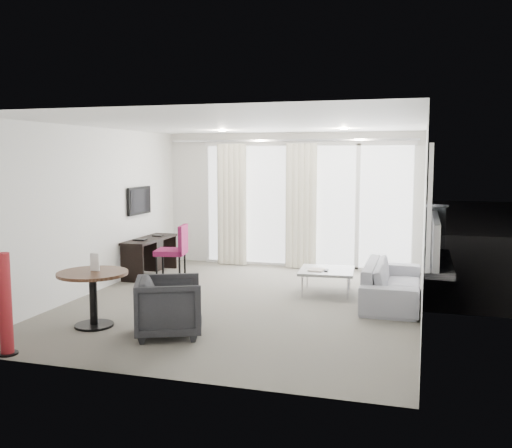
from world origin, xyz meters
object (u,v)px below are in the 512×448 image
(desk, at_px, (150,257))
(desk_chair, at_px, (171,253))
(round_table, at_px, (93,299))
(sofa, at_px, (392,282))
(red_lamp, at_px, (5,304))
(rattan_chair_b, at_px, (393,239))
(tub_armchair, at_px, (169,307))
(coffee_table, at_px, (327,281))
(rattan_chair_a, at_px, (332,238))

(desk, xyz_separation_m, desk_chair, (0.56, -0.32, 0.15))
(round_table, xyz_separation_m, sofa, (3.56, 2.32, -0.06))
(red_lamp, bearing_deg, desk, 96.04)
(sofa, relative_size, rattan_chair_b, 2.44)
(desk, bearing_deg, round_table, -75.84)
(desk, distance_m, tub_armchair, 3.68)
(desk, xyz_separation_m, coffee_table, (3.32, -0.51, -0.15))
(round_table, height_order, rattan_chair_b, rattan_chair_b)
(desk_chair, xyz_separation_m, sofa, (3.78, -0.47, -0.19))
(tub_armchair, height_order, coffee_table, tub_armchair)
(coffee_table, bearing_deg, round_table, -134.25)
(red_lamp, bearing_deg, rattan_chair_b, 62.79)
(desk, height_order, rattan_chair_a, rattan_chair_a)
(rattan_chair_a, distance_m, rattan_chair_b, 1.28)
(desk_chair, bearing_deg, red_lamp, -102.07)
(tub_armchair, relative_size, sofa, 0.38)
(round_table, xyz_separation_m, tub_armchair, (1.07, -0.06, 0.00))
(sofa, bearing_deg, desk_chair, 82.94)
(tub_armchair, xyz_separation_m, rattan_chair_b, (2.30, 6.09, 0.06))
(coffee_table, distance_m, sofa, 1.07)
(desk, distance_m, red_lamp, 4.31)
(desk_chair, xyz_separation_m, red_lamp, (-0.11, -3.96, 0.07))
(desk, relative_size, sofa, 0.71)
(round_table, relative_size, rattan_chair_b, 1.06)
(coffee_table, height_order, rattan_chair_a, rattan_chair_a)
(round_table, relative_size, tub_armchair, 1.13)
(red_lamp, distance_m, rattan_chair_b, 8.09)
(sofa, bearing_deg, coffee_table, 74.42)
(coffee_table, xyz_separation_m, rattan_chair_a, (-0.41, 3.10, 0.25))
(desk_chair, bearing_deg, coffee_table, -14.27)
(round_table, bearing_deg, rattan_chair_b, 60.76)
(desk_chair, height_order, red_lamp, red_lamp)
(coffee_table, bearing_deg, desk, 171.32)
(desk, height_order, red_lamp, red_lamp)
(round_table, height_order, coffee_table, round_table)
(desk_chair, distance_m, round_table, 2.80)
(round_table, distance_m, tub_armchair, 1.07)
(rattan_chair_b, bearing_deg, red_lamp, -94.62)
(desk_chair, xyz_separation_m, rattan_chair_a, (2.35, 2.92, -0.05))
(round_table, height_order, red_lamp, red_lamp)
(tub_armchair, height_order, rattan_chair_a, rattan_chair_a)
(red_lamp, distance_m, sofa, 5.23)
(red_lamp, bearing_deg, rattan_chair_a, 70.34)
(tub_armchair, bearing_deg, sofa, -70.33)
(tub_armchair, bearing_deg, rattan_chair_b, -44.79)
(round_table, bearing_deg, rattan_chair_a, 69.54)
(round_table, height_order, rattan_chair_a, rattan_chair_a)
(coffee_table, bearing_deg, rattan_chair_a, 97.44)
(desk, height_order, rattan_chair_b, rattan_chair_b)
(sofa, bearing_deg, red_lamp, 131.94)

